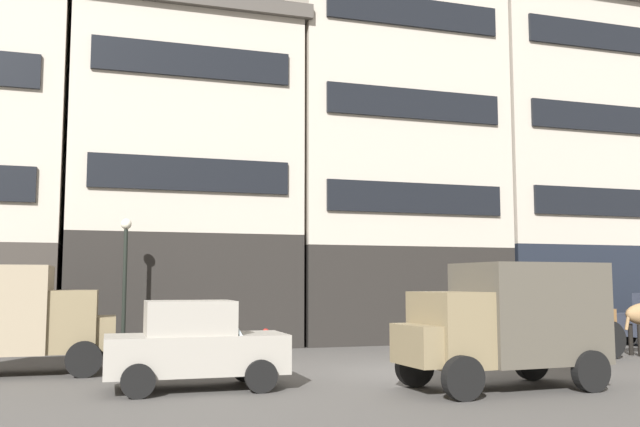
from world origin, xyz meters
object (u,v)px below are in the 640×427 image
sedan_dark (195,345)px  pedestrian_officer (587,319)px  streetlamp_curbside (125,267)px  delivery_truck_far (14,315)px  delivery_truck_near (506,320)px  cargo_wagon (569,319)px  fire_hydrant_curbside (266,342)px

sedan_dark → pedestrian_officer: size_ratio=2.07×
sedan_dark → streetlamp_curbside: streetlamp_curbside is taller
streetlamp_curbside → delivery_truck_far: bearing=-129.6°
delivery_truck_far → streetlamp_curbside: size_ratio=1.06×
delivery_truck_near → pedestrian_officer: size_ratio=2.47×
pedestrian_officer → streetlamp_curbside: size_ratio=0.44×
cargo_wagon → streetlamp_curbside: 13.27m
delivery_truck_far → pedestrian_officer: bearing=4.3°
delivery_truck_far → pedestrian_officer: (17.50, 1.32, -0.44)m
cargo_wagon → sedan_dark: bearing=-166.3°
sedan_dark → fire_hydrant_curbside: 6.54m
delivery_truck_near → fire_hydrant_curbside: (-3.40, 7.74, -1.00)m
delivery_truck_near → streetlamp_curbside: streetlamp_curbside is taller
delivery_truck_far → fire_hydrant_curbside: (6.75, 2.30, -1.00)m
cargo_wagon → sedan_dark: cargo_wagon is taller
sedan_dark → streetlamp_curbside: 7.11m
delivery_truck_near → pedestrian_officer: delivery_truck_near is taller
cargo_wagon → delivery_truck_near: (-5.05, -4.62, 0.28)m
delivery_truck_far → sedan_dark: size_ratio=1.18×
cargo_wagon → delivery_truck_near: bearing=-137.6°
delivery_truck_far → streetlamp_curbside: streetlamp_curbside is taller
delivery_truck_far → delivery_truck_near: bearing=-28.2°
pedestrian_officer → streetlamp_curbside: bearing=172.8°
delivery_truck_far → fire_hydrant_curbside: size_ratio=5.27×
delivery_truck_near → fire_hydrant_curbside: bearing=113.7°
sedan_dark → pedestrian_officer: bearing=19.8°
delivery_truck_far → sedan_dark: 5.31m
pedestrian_officer → fire_hydrant_curbside: 10.80m
cargo_wagon → sedan_dark: size_ratio=0.81×
cargo_wagon → fire_hydrant_curbside: cargo_wagon is taller
cargo_wagon → delivery_truck_far: delivery_truck_far is taller
fire_hydrant_curbside → delivery_truck_near: bearing=-66.3°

